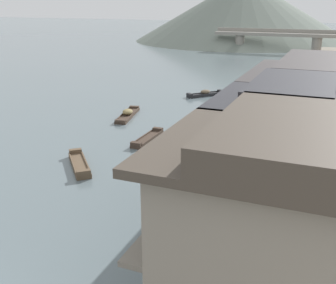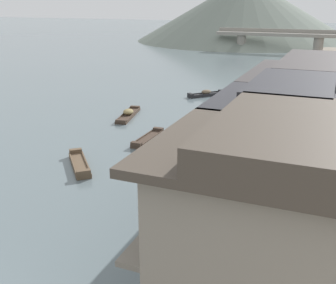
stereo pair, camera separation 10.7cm
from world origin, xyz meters
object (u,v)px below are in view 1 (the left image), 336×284
Objects in this scene: house_waterfront_nearest at (277,229)px; mooring_post_dock_near at (191,228)px; house_waterfront_tall at (311,118)px; boat_moored_nearest at (79,164)px; mooring_post_dock_far at (269,115)px; boat_moored_third at (261,98)px; house_waterfront_second at (286,159)px; boat_midriver_upstream at (208,125)px; boat_upstream_distant at (128,114)px; boat_moored_second at (148,139)px; stone_bridge at (277,37)px; boat_moored_far at (205,94)px; mooring_post_dock_mid at (235,162)px; boat_midriver_drifting at (283,73)px.

house_waterfront_nearest is 7.28× the size of mooring_post_dock_near.
boat_moored_nearest is at bearing -166.02° from house_waterfront_tall.
boat_moored_nearest is 4.37× the size of mooring_post_dock_far.
house_waterfront_second reaches higher than boat_moored_third.
house_waterfront_nearest reaches higher than boat_midriver_upstream.
boat_midriver_upstream reaches higher than boat_moored_third.
boat_upstream_distant is 5.39× the size of mooring_post_dock_near.
mooring_post_dock_near is (7.48, -11.97, 0.95)m from boat_moored_second.
stone_bridge is at bearing 98.37° from house_waterfront_second.
boat_midriver_upstream is 0.59× the size of house_waterfront_nearest.
boat_moored_third is at bearing 101.78° from house_waterfront_second.
house_waterfront_tall reaches higher than mooring_post_dock_near.
house_waterfront_second reaches higher than boat_moored_far.
boat_moored_third is 1.54× the size of boat_moored_far.
house_waterfront_nearest reaches higher than boat_moored_second.
boat_moored_far reaches higher than boat_moored_second.
boat_upstream_distant is at bearing 103.11° from boat_moored_nearest.
boat_moored_nearest is at bearing -92.11° from stone_bridge.
mooring_post_dock_mid is at bearing -39.62° from boat_upstream_distant.
house_waterfront_tall is at bearing 24.20° from mooring_post_dock_mid.
boat_moored_far reaches higher than boat_moored_nearest.
mooring_post_dock_far is at bearing 110.51° from house_waterfront_tall.
boat_midriver_upstream reaches higher than boat_moored_second.
boat_moored_far is at bearing -91.64° from stone_bridge.
boat_upstream_distant is (-4.36, 5.26, 0.06)m from boat_moored_second.
boat_moored_far is 17.50m from boat_midriver_drifting.
boat_moored_nearest is 0.63× the size of boat_moored_third.
boat_moored_far is at bearing 106.21° from mooring_post_dock_near.
mooring_post_dock_mid is (8.04, -20.23, 0.88)m from boat_moored_far.
boat_midriver_upstream reaches higher than boat_moored_nearest.
mooring_post_dock_far is at bearing 90.00° from mooring_post_dock_mid.
house_waterfront_nearest is (5.89, -31.65, 3.50)m from boat_moored_third.
boat_midriver_upstream is at bearing 65.41° from boat_moored_nearest.
house_waterfront_second is (7.46, -14.25, 3.35)m from boat_midriver_upstream.
boat_midriver_drifting is at bearing 70.29° from boat_upstream_distant.
stone_bridge is at bearing 100.21° from boat_midriver_drifting.
boat_upstream_distant is at bearing 140.38° from mooring_post_dock_mid.
mooring_post_dock_near reaches higher than boat_midriver_drifting.
house_waterfront_tall is (0.01, 12.29, -0.02)m from house_waterfront_nearest.
house_waterfront_tall is (5.90, -19.36, 3.49)m from boat_moored_third.
boat_midriver_upstream is at bearing -71.66° from boat_moored_far.
boat_moored_nearest is 6.35m from boat_moored_second.
boat_moored_second is at bearing 137.41° from house_waterfront_second.
boat_moored_second is 0.17× the size of stone_bridge.
boat_moored_nearest is 0.68× the size of boat_midriver_drifting.
house_waterfront_nearest is at bearing -71.56° from mooring_post_dock_mid.
house_waterfront_second is 68.43m from stone_bridge.
boat_moored_far is at bearing 113.71° from house_waterfront_second.
house_waterfront_nearest is at bearing -90.03° from house_waterfront_tall.
mooring_post_dock_near is at bearing -144.67° from house_waterfront_second.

